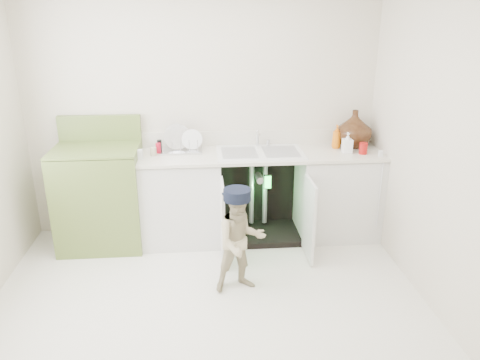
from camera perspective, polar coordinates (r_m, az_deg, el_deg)
ground at (r=3.86m, az=-3.80°, el=-15.10°), size 3.50×3.50×0.00m
room_shell at (r=3.31m, az=-4.30°, el=2.89°), size 6.00×5.50×1.26m
counter_run at (r=4.75m, az=2.92°, el=-1.41°), size 2.44×1.02×1.28m
avocado_stove at (r=4.77m, az=-16.64°, el=-1.79°), size 0.80×0.65×1.25m
repair_worker at (r=3.84m, az=0.06°, el=-7.31°), size 0.59×0.84×0.90m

